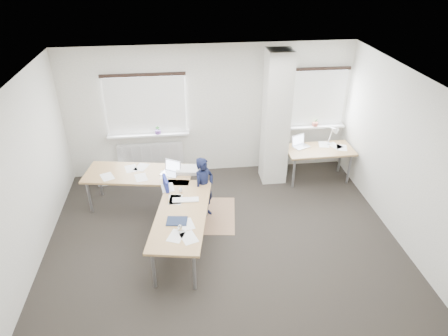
{
  "coord_description": "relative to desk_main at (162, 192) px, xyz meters",
  "views": [
    {
      "loc": [
        -0.62,
        -5.35,
        4.55
      ],
      "look_at": [
        0.12,
        0.9,
        0.93
      ],
      "focal_mm": 32.0,
      "sensor_mm": 36.0,
      "label": 1
    }
  ],
  "objects": [
    {
      "name": "ground",
      "position": [
        1.02,
        -0.58,
        -0.69
      ],
      "size": [
        6.0,
        6.0,
        0.0
      ],
      "primitive_type": "plane",
      "color": "black",
      "rests_on": "ground"
    },
    {
      "name": "desk_side",
      "position": [
        3.27,
        1.23,
        -0.01
      ],
      "size": [
        1.41,
        0.72,
        1.22
      ],
      "rotation": [
        0.0,
        0.0,
        0.02
      ],
      "color": "olive",
      "rests_on": "ground"
    },
    {
      "name": "person",
      "position": [
        0.76,
        0.18,
        -0.08
      ],
      "size": [
        0.53,
        0.52,
        1.22
      ],
      "primitive_type": "imported",
      "rotation": [
        0.0,
        0.0,
        0.74
      ],
      "color": "black",
      "rests_on": "ground"
    },
    {
      "name": "floor_mat",
      "position": [
        0.63,
        0.2,
        -0.69
      ],
      "size": [
        1.53,
        1.35,
        0.01
      ],
      "primitive_type": "cube",
      "rotation": [
        0.0,
        0.0,
        -0.13
      ],
      "color": "#9C7355",
      "rests_on": "ground"
    },
    {
      "name": "room_shell",
      "position": [
        1.2,
        -0.13,
        1.05
      ],
      "size": [
        6.04,
        5.04,
        2.82
      ],
      "color": "beige",
      "rests_on": "ground"
    },
    {
      "name": "white_crate",
      "position": [
        -1.17,
        1.67,
        -0.53
      ],
      "size": [
        0.6,
        0.47,
        0.33
      ],
      "primitive_type": "cube",
      "rotation": [
        0.0,
        0.0,
        0.17
      ],
      "color": "white",
      "rests_on": "ground"
    },
    {
      "name": "desk_main",
      "position": [
        0.0,
        0.0,
        0.0
      ],
      "size": [
        2.4,
        2.98,
        0.96
      ],
      "rotation": [
        0.0,
        0.0,
        -0.17
      ],
      "color": "olive",
      "rests_on": "ground"
    },
    {
      "name": "task_chair",
      "position": [
        0.25,
        0.11,
        -0.43
      ],
      "size": [
        0.52,
        0.51,
        0.93
      ],
      "rotation": [
        0.0,
        0.0,
        0.19
      ],
      "color": "navy",
      "rests_on": "ground"
    }
  ]
}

